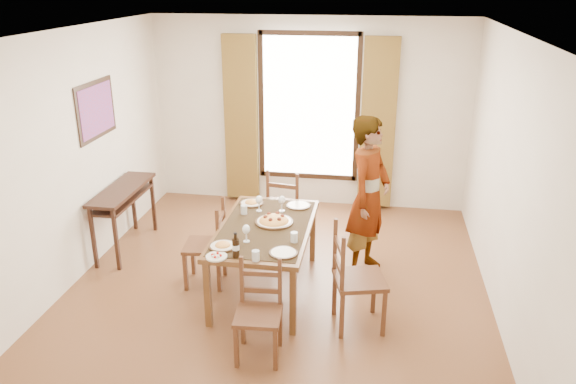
% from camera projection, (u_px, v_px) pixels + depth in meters
% --- Properties ---
extents(ground, '(5.00, 5.00, 0.00)m').
position_uv_depth(ground, '(279.00, 285.00, 6.19)').
color(ground, brown).
rests_on(ground, ground).
extents(room_shell, '(4.60, 5.10, 2.74)m').
position_uv_depth(room_shell, '(280.00, 148.00, 5.76)').
color(room_shell, silver).
rests_on(room_shell, ground).
extents(console_table, '(0.38, 1.20, 0.80)m').
position_uv_depth(console_table, '(123.00, 197.00, 6.81)').
color(console_table, black).
rests_on(console_table, ground).
extents(dining_table, '(0.95, 1.63, 0.76)m').
position_uv_depth(dining_table, '(265.00, 232.00, 5.87)').
color(dining_table, brown).
rests_on(dining_table, ground).
extents(chair_west, '(0.46, 0.46, 0.96)m').
position_uv_depth(chair_west, '(208.00, 246.00, 6.09)').
color(chair_west, '#562B1C').
rests_on(chair_west, ground).
extents(chair_north, '(0.50, 0.50, 0.99)m').
position_uv_depth(chair_north, '(287.00, 208.00, 7.06)').
color(chair_north, '#562B1C').
rests_on(chair_north, ground).
extents(chair_south, '(0.42, 0.42, 0.90)m').
position_uv_depth(chair_south, '(259.00, 314.00, 4.93)').
color(chair_south, '#562B1C').
rests_on(chair_south, ground).
extents(chair_east, '(0.57, 0.57, 1.05)m').
position_uv_depth(chair_east, '(356.00, 281.00, 5.32)').
color(chair_east, '#562B1C').
rests_on(chair_east, ground).
extents(man, '(0.96, 0.89, 1.82)m').
position_uv_depth(man, '(369.00, 197.00, 6.20)').
color(man, '#9A9DA2').
rests_on(man, ground).
extents(plate_sw, '(0.27, 0.27, 0.05)m').
position_uv_depth(plate_sw, '(223.00, 245.00, 5.38)').
color(plate_sw, silver).
rests_on(plate_sw, dining_table).
extents(plate_se, '(0.27, 0.27, 0.05)m').
position_uv_depth(plate_se, '(283.00, 251.00, 5.25)').
color(plate_se, silver).
rests_on(plate_se, dining_table).
extents(plate_nw, '(0.27, 0.27, 0.05)m').
position_uv_depth(plate_nw, '(251.00, 202.00, 6.40)').
color(plate_nw, silver).
rests_on(plate_nw, dining_table).
extents(plate_ne, '(0.27, 0.27, 0.05)m').
position_uv_depth(plate_ne, '(298.00, 204.00, 6.33)').
color(plate_ne, silver).
rests_on(plate_ne, dining_table).
extents(pasta_platter, '(0.40, 0.40, 0.10)m').
position_uv_depth(pasta_platter, '(274.00, 219.00, 5.90)').
color(pasta_platter, '#C05818').
rests_on(pasta_platter, dining_table).
extents(caprese_plate, '(0.20, 0.20, 0.04)m').
position_uv_depth(caprese_plate, '(216.00, 256.00, 5.19)').
color(caprese_plate, silver).
rests_on(caprese_plate, dining_table).
extents(wine_glass_a, '(0.08, 0.08, 0.18)m').
position_uv_depth(wine_glass_a, '(246.00, 233.00, 5.47)').
color(wine_glass_a, white).
rests_on(wine_glass_a, dining_table).
extents(wine_glass_b, '(0.08, 0.08, 0.18)m').
position_uv_depth(wine_glass_b, '(282.00, 204.00, 6.18)').
color(wine_glass_b, white).
rests_on(wine_glass_b, dining_table).
extents(wine_glass_c, '(0.08, 0.08, 0.18)m').
position_uv_depth(wine_glass_c, '(259.00, 203.00, 6.18)').
color(wine_glass_c, white).
rests_on(wine_glass_c, dining_table).
extents(tumbler_a, '(0.07, 0.07, 0.10)m').
position_uv_depth(tumbler_a, '(294.00, 237.00, 5.48)').
color(tumbler_a, silver).
rests_on(tumbler_a, dining_table).
extents(tumbler_b, '(0.07, 0.07, 0.10)m').
position_uv_depth(tumbler_b, '(244.00, 210.00, 6.13)').
color(tumbler_b, silver).
rests_on(tumbler_b, dining_table).
extents(tumbler_c, '(0.07, 0.07, 0.10)m').
position_uv_depth(tumbler_c, '(256.00, 256.00, 5.12)').
color(tumbler_c, silver).
rests_on(tumbler_c, dining_table).
extents(wine_bottle, '(0.07, 0.07, 0.25)m').
position_uv_depth(wine_bottle, '(236.00, 245.00, 5.16)').
color(wine_bottle, black).
rests_on(wine_bottle, dining_table).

